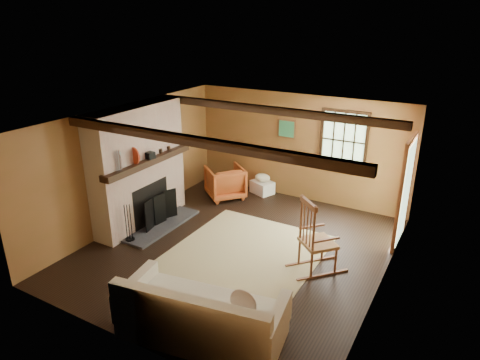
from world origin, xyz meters
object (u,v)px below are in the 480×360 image
Objects in this scene: sofa at (201,319)px; rocking_chair at (316,241)px; armchair at (225,182)px; laundry_basket at (262,187)px; fireplace at (140,171)px.

rocking_chair is at bearing 63.67° from sofa.
sofa is 2.79× the size of armchair.
laundry_basket is at bearing -6.54° from rocking_chair.
fireplace is 2.20m from armchair.
laundry_basket is (-1.53, 4.78, -0.16)m from sofa.
sofa is at bearing -36.90° from fireplace.
fireplace is 4.80× the size of laundry_basket.
fireplace is 3.79m from sofa.
armchair is (0.79, 1.92, -0.73)m from fireplace.
armchair is (-2.88, 1.87, -0.17)m from rocking_chair.
rocking_chair reaches higher than armchair.
sofa is at bearing 114.48° from rocking_chair.
sofa is (-0.70, -2.27, -0.23)m from rocking_chair.
sofa reaches higher than armchair.
rocking_chair is 0.57× the size of sofa.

